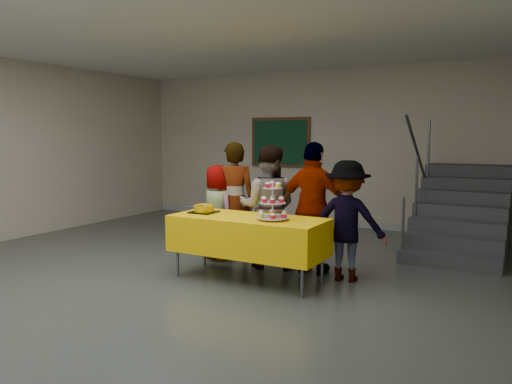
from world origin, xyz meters
TOP-DOWN VIEW (x-y plane):
  - room_shell at (0.00, 0.02)m, footprint 10.00×10.04m
  - bake_table at (0.66, 0.95)m, footprint 1.88×0.78m
  - cupcake_stand at (1.02, 0.90)m, footprint 0.38×0.38m
  - bear_cake at (0.01, 0.97)m, footprint 0.32×0.36m
  - schoolchild_a at (-0.24, 1.67)m, footprint 0.77×0.66m
  - schoolchild_b at (-0.02, 1.75)m, footprint 0.70×0.58m
  - schoolchild_c at (0.59, 1.59)m, footprint 0.93×0.81m
  - schoolchild_d at (1.24, 1.60)m, footprint 0.97×0.41m
  - schoolchild_e at (1.70, 1.53)m, footprint 1.00×0.66m
  - staircase at (2.70, 4.13)m, footprint 1.30×2.40m
  - noticeboard at (-0.90, 4.96)m, footprint 1.30×0.05m

SIDE VIEW (x-z plane):
  - staircase at x=2.70m, z-range -0.53..1.51m
  - bake_table at x=0.66m, z-range 0.17..0.94m
  - schoolchild_a at x=-0.24m, z-range 0.00..1.33m
  - schoolchild_e at x=1.70m, z-range 0.00..1.45m
  - schoolchild_c at x=0.59m, z-range 0.00..1.61m
  - schoolchild_b at x=-0.02m, z-range 0.00..1.66m
  - bear_cake at x=0.01m, z-range 0.77..0.89m
  - schoolchild_d at x=1.24m, z-range 0.00..1.66m
  - cupcake_stand at x=1.02m, z-range 0.72..1.16m
  - noticeboard at x=-0.90m, z-range 1.10..2.10m
  - room_shell at x=0.00m, z-range 0.62..3.64m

